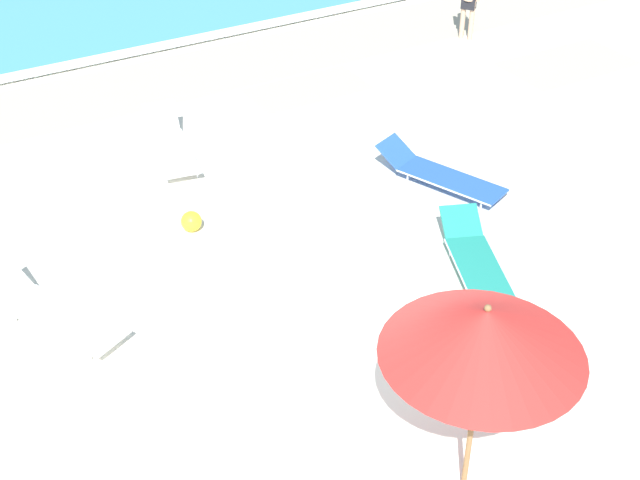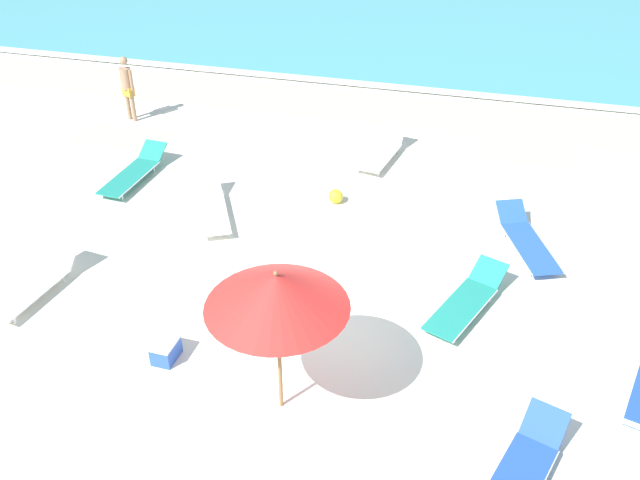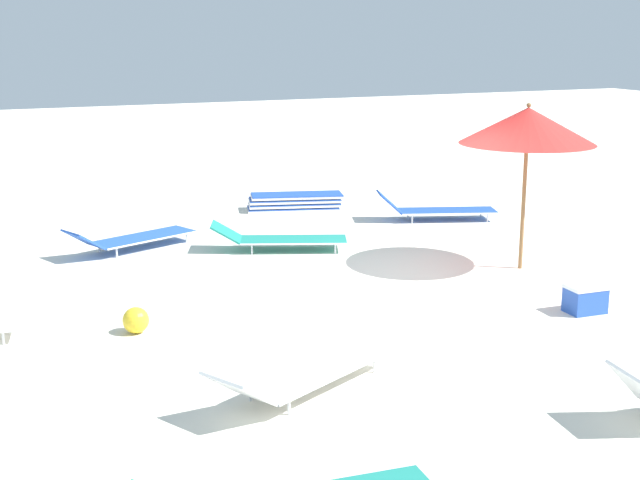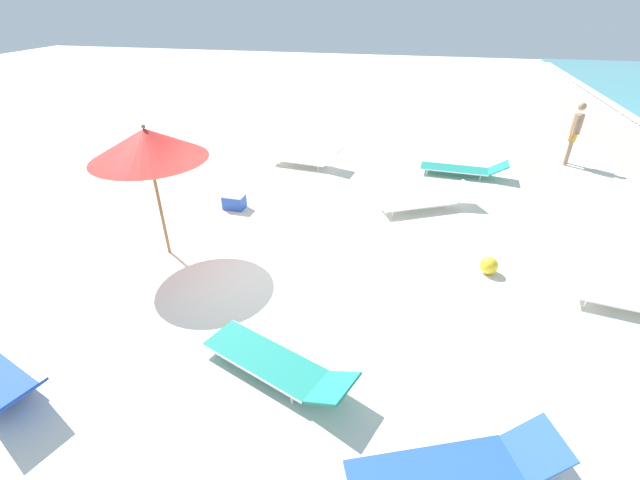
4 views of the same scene
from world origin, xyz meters
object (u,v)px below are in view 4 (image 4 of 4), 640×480
at_px(sun_lounger_beside_umbrella, 425,200).
at_px(cooler_box, 234,201).
at_px(sun_lounger_mid_beach_solo, 456,469).
at_px(beach_ball, 489,265).
at_px(beachgoer_wading_adult, 575,130).
at_px(sun_lounger_under_umbrella, 463,168).
at_px(sun_lounger_near_water_right, 308,159).
at_px(sun_lounger_mid_beach_pair_b, 277,363).
at_px(beach_umbrella, 147,144).

xyz_separation_m(sun_lounger_beside_umbrella, cooler_box, (0.96, -4.36, -0.02)).
height_order(sun_lounger_mid_beach_solo, beach_ball, sun_lounger_mid_beach_solo).
relative_size(sun_lounger_mid_beach_solo, beach_ball, 7.19).
bearing_deg(sun_lounger_mid_beach_solo, beachgoer_wading_adult, 138.59).
xyz_separation_m(sun_lounger_under_umbrella, sun_lounger_mid_beach_solo, (8.84, -0.64, 0.00)).
height_order(sun_lounger_under_umbrella, beach_ball, sun_lounger_under_umbrella).
xyz_separation_m(sun_lounger_near_water_right, sun_lounger_mid_beach_solo, (8.60, 3.69, -0.01)).
relative_size(sun_lounger_beside_umbrella, beach_ball, 7.03).
distance_m(sun_lounger_under_umbrella, sun_lounger_mid_beach_solo, 8.87).
relative_size(sun_lounger_beside_umbrella, beachgoer_wading_adult, 1.28).
bearing_deg(sun_lounger_under_umbrella, beach_ball, 6.05).
bearing_deg(beachgoer_wading_adult, sun_lounger_mid_beach_pair_b, -9.68).
bearing_deg(beach_umbrella, sun_lounger_beside_umbrella, 122.19).
relative_size(sun_lounger_under_umbrella, sun_lounger_beside_umbrella, 1.02).
distance_m(beach_umbrella, sun_lounger_mid_beach_pair_b, 4.36).
bearing_deg(cooler_box, beach_ball, 167.30).
relative_size(sun_lounger_mid_beach_pair_b, beach_ball, 7.12).
xyz_separation_m(beach_umbrella, sun_lounger_near_water_right, (-5.13, 1.53, -1.95)).
bearing_deg(sun_lounger_near_water_right, beach_umbrella, -8.60).
distance_m(beach_umbrella, sun_lounger_under_umbrella, 8.18).
bearing_deg(sun_lounger_beside_umbrella, sun_lounger_mid_beach_pair_b, -45.78).
bearing_deg(beachgoer_wading_adult, cooler_box, -37.64).
bearing_deg(sun_lounger_near_water_right, sun_lounger_mid_beach_solo, 31.17).
bearing_deg(sun_lounger_under_umbrella, sun_lounger_near_water_right, -82.58).
xyz_separation_m(sun_lounger_near_water_right, beach_ball, (4.53, 4.48, -0.06)).
bearing_deg(beach_ball, beach_umbrella, -84.27).
height_order(sun_lounger_beside_umbrella, sun_lounger_mid_beach_solo, sun_lounger_beside_umbrella).
xyz_separation_m(sun_lounger_mid_beach_pair_b, cooler_box, (-4.59, -2.48, -0.02)).
xyz_separation_m(sun_lounger_beside_umbrella, beachgoer_wading_adult, (-3.90, 4.01, 0.79)).
distance_m(sun_lounger_mid_beach_pair_b, cooler_box, 5.22).
xyz_separation_m(sun_lounger_near_water_right, cooler_box, (3.03, -1.02, -0.03)).
xyz_separation_m(sun_lounger_mid_beach_solo, beachgoer_wading_adult, (-10.43, 3.66, 0.79)).
distance_m(sun_lounger_under_umbrella, sun_lounger_near_water_right, 4.33).
distance_m(sun_lounger_under_umbrella, cooler_box, 6.26).
relative_size(sun_lounger_under_umbrella, cooler_box, 4.47).
bearing_deg(sun_lounger_mid_beach_solo, beach_umbrella, -145.74).
height_order(beach_ball, cooler_box, cooler_box).
relative_size(sun_lounger_beside_umbrella, sun_lounger_near_water_right, 1.08).
bearing_deg(beach_ball, sun_lounger_mid_beach_solo, -10.96).
bearing_deg(sun_lounger_beside_umbrella, beach_ball, -2.20).
relative_size(sun_lounger_near_water_right, sun_lounger_mid_beach_pair_b, 0.91).
bearing_deg(cooler_box, sun_lounger_mid_beach_solo, 132.77).
relative_size(beach_umbrella, sun_lounger_under_umbrella, 1.09).
distance_m(beach_umbrella, sun_lounger_mid_beach_solo, 6.56).
height_order(beach_umbrella, sun_lounger_beside_umbrella, beach_umbrella).
relative_size(sun_lounger_mid_beach_pair_b, cooler_box, 4.43).
relative_size(sun_lounger_mid_beach_pair_b, beachgoer_wading_adult, 1.29).
bearing_deg(sun_lounger_mid_beach_solo, sun_lounger_mid_beach_pair_b, -135.86).
height_order(sun_lounger_near_water_right, sun_lounger_mid_beach_solo, sun_lounger_near_water_right).
height_order(beachgoer_wading_adult, cooler_box, beachgoer_wading_adult).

